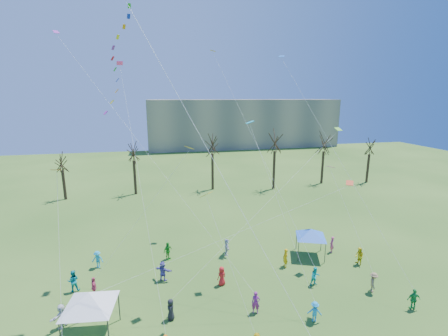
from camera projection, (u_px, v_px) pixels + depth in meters
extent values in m
cube|color=gray|center=(243.00, 123.00, 100.52)|extent=(60.00, 14.00, 15.00)
cylinder|color=black|center=(64.00, 185.00, 48.81)|extent=(0.44, 0.44, 4.67)
cylinder|color=black|center=(135.00, 177.00, 51.40)|extent=(0.44, 0.44, 5.66)
cylinder|color=black|center=(213.00, 172.00, 53.97)|extent=(0.44, 0.44, 6.34)
cylinder|color=black|center=(274.00, 170.00, 54.15)|extent=(0.44, 0.44, 6.74)
cylinder|color=black|center=(322.00, 168.00, 57.81)|extent=(0.44, 0.44, 6.04)
cylinder|color=black|center=(368.00, 168.00, 58.57)|extent=(0.44, 0.44, 5.37)
cylinder|color=white|center=(209.00, 152.00, 19.63)|extent=(0.02, 0.02, 25.37)
cylinder|color=#3F3F44|center=(109.00, 335.00, 19.60)|extent=(0.09, 0.09, 2.33)
cylinder|color=#3F3F44|center=(77.00, 308.00, 22.11)|extent=(0.09, 0.09, 2.33)
cylinder|color=#3F3F44|center=(119.00, 306.00, 22.40)|extent=(0.09, 0.09, 2.33)
pyramid|color=white|center=(90.00, 299.00, 20.48)|extent=(4.42, 4.42, 1.00)
cylinder|color=#3F3F44|center=(298.00, 251.00, 30.54)|extent=(0.09, 0.09, 2.06)
cylinder|color=#3F3F44|center=(325.00, 253.00, 30.16)|extent=(0.09, 0.09, 2.06)
cylinder|color=#3F3F44|center=(296.00, 240.00, 32.99)|extent=(0.09, 0.09, 2.06)
cylinder|color=#3F3F44|center=(321.00, 242.00, 32.61)|extent=(0.09, 0.09, 2.06)
pyramid|color=blue|center=(311.00, 233.00, 31.25)|extent=(3.66, 3.66, 0.88)
imported|color=#198FC9|center=(315.00, 312.00, 22.35)|extent=(1.15, 0.93, 1.55)
imported|color=green|center=(414.00, 299.00, 23.62)|extent=(1.04, 0.60, 1.68)
imported|color=silver|center=(62.00, 316.00, 21.77)|extent=(1.37, 1.64, 1.76)
imported|color=black|center=(171.00, 309.00, 22.54)|extent=(0.53, 0.80, 1.61)
imported|color=#832075|center=(256.00, 303.00, 23.21)|extent=(0.72, 0.58, 1.72)
imported|color=#0DBCBF|center=(315.00, 276.00, 26.66)|extent=(0.83, 0.66, 1.68)
imported|color=olive|center=(373.00, 283.00, 25.70)|extent=(1.16, 1.29, 1.74)
imported|color=#DF4A77|center=(94.00, 287.00, 25.03)|extent=(0.73, 1.11, 1.75)
imported|color=#574DA8|center=(163.00, 271.00, 27.35)|extent=(1.67, 1.33, 1.77)
imported|color=red|center=(222.00, 276.00, 26.69)|extent=(0.97, 0.84, 1.68)
imported|color=#DC9F0B|center=(285.00, 258.00, 29.54)|extent=(0.47, 0.69, 1.81)
imported|color=yellow|center=(359.00, 256.00, 29.89)|extent=(0.72, 0.89, 1.75)
imported|color=#199ACB|center=(98.00, 259.00, 29.43)|extent=(1.20, 0.88, 1.67)
imported|color=green|center=(168.00, 251.00, 30.91)|extent=(1.07, 1.05, 1.80)
imported|color=silver|center=(227.00, 247.00, 31.92)|extent=(0.75, 1.61, 1.67)
imported|color=#E34B82|center=(332.00, 244.00, 32.33)|extent=(0.73, 0.75, 1.74)
imported|color=#0B919E|center=(73.00, 281.00, 25.84)|extent=(0.96, 0.78, 1.85)
cube|color=#DE500B|center=(56.00, 170.00, 20.71)|extent=(0.56, 0.69, 0.19)
cylinder|color=white|center=(60.00, 259.00, 18.97)|extent=(0.01, 0.01, 11.27)
cube|color=#FB29C2|center=(120.00, 63.00, 26.34)|extent=(0.60, 0.71, 0.28)
cylinder|color=white|center=(139.00, 179.00, 22.69)|extent=(0.01, 0.01, 21.09)
cube|color=gold|center=(206.00, 194.00, 21.30)|extent=(0.91, 0.91, 0.42)
cylinder|color=white|center=(230.00, 263.00, 20.17)|extent=(0.01, 0.01, 9.23)
cube|color=#17A5AD|center=(250.00, 122.00, 26.10)|extent=(0.68, 0.55, 0.24)
cylinder|color=white|center=(280.00, 206.00, 24.17)|extent=(0.01, 0.01, 14.50)
cube|color=blue|center=(282.00, 56.00, 32.09)|extent=(0.84, 0.89, 0.25)
cylinder|color=white|center=(338.00, 157.00, 27.80)|extent=(0.01, 0.01, 23.94)
cube|color=red|center=(350.00, 183.00, 22.95)|extent=(0.78, 0.81, 0.24)
cylinder|color=white|center=(210.00, 245.00, 22.31)|extent=(0.01, 0.01, 22.32)
cube|color=#6DD632|center=(338.00, 129.00, 31.93)|extent=(0.60, 0.74, 0.29)
cylinder|color=white|center=(269.00, 201.00, 27.18)|extent=(0.01, 0.01, 22.66)
cube|color=#B437C1|center=(56.00, 32.00, 29.79)|extent=(0.68, 0.71, 0.35)
cylinder|color=white|center=(143.00, 148.00, 26.45)|extent=(0.01, 0.01, 29.69)
cube|color=#D6970B|center=(213.00, 51.00, 35.19)|extent=(0.70, 0.60, 0.18)
cylinder|color=white|center=(257.00, 146.00, 30.87)|extent=(0.01, 0.01, 25.08)
cube|color=#E92687|center=(330.00, 167.00, 28.69)|extent=(0.91, 0.83, 0.20)
cylinder|color=white|center=(351.00, 219.00, 27.15)|extent=(0.01, 0.01, 9.66)
cube|color=gold|center=(189.00, 148.00, 23.02)|extent=(0.75, 0.70, 0.28)
cylinder|color=white|center=(140.00, 218.00, 23.98)|extent=(0.01, 0.01, 13.11)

